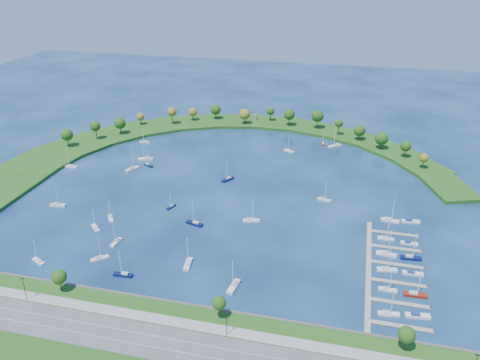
% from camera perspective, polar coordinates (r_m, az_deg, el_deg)
% --- Properties ---
extents(ground, '(700.00, 700.00, 0.00)m').
position_cam_1_polar(ground, '(280.34, -1.24, -1.06)').
color(ground, '#071B40').
rests_on(ground, ground).
extents(south_shoreline, '(420.00, 43.10, 11.60)m').
position_cam_1_polar(south_shoreline, '(184.11, -11.71, -17.46)').
color(south_shoreline, '#1D5115').
rests_on(south_shoreline, ground).
extents(breakwater, '(286.74, 247.64, 2.00)m').
position_cam_1_polar(breakwater, '(335.59, -6.73, 3.54)').
color(breakwater, '#1D5115').
rests_on(breakwater, ground).
extents(breakwater_trees, '(238.18, 94.63, 14.23)m').
position_cam_1_polar(breakwater_trees, '(357.94, 0.96, 6.68)').
color(breakwater_trees, '#382314').
rests_on(breakwater_trees, breakwater).
extents(harbor_tower, '(2.60, 2.60, 4.55)m').
position_cam_1_polar(harbor_tower, '(389.86, 1.78, 7.35)').
color(harbor_tower, gray).
rests_on(harbor_tower, breakwater).
extents(dock_system, '(24.28, 82.00, 1.60)m').
position_cam_1_polar(dock_system, '(220.49, 16.61, -10.17)').
color(dock_system, gray).
rests_on(dock_system, ground).
extents(moored_boat_0, '(6.64, 9.55, 13.80)m').
position_cam_1_polar(moored_boat_0, '(311.49, -12.36, 1.33)').
color(moored_boat_0, white).
rests_on(moored_boat_0, ground).
extents(moored_boat_1, '(3.65, 9.24, 13.21)m').
position_cam_1_polar(moored_boat_1, '(216.68, -6.06, -9.61)').
color(moored_boat_1, white).
rests_on(moored_boat_1, ground).
extents(moored_boat_2, '(3.66, 6.61, 9.36)m').
position_cam_1_polar(moored_boat_2, '(262.80, -7.98, -3.02)').
color(moored_boat_2, '#09123B').
rests_on(moored_boat_2, ground).
extents(moored_boat_3, '(6.96, 6.92, 11.27)m').
position_cam_1_polar(moored_boat_3, '(251.33, -16.43, -5.29)').
color(moored_boat_3, white).
rests_on(moored_boat_3, ground).
extents(moored_boat_4, '(6.63, 8.43, 12.50)m').
position_cam_1_polar(moored_boat_4, '(290.62, -1.43, 0.14)').
color(moored_boat_4, '#09123B').
rests_on(moored_boat_4, ground).
extents(moored_boat_5, '(7.91, 6.02, 11.63)m').
position_cam_1_polar(moored_boat_5, '(333.49, 5.72, 3.43)').
color(moored_boat_5, white).
rests_on(moored_boat_5, ground).
extents(moored_boat_6, '(7.38, 5.41, 10.77)m').
position_cam_1_polar(moored_boat_6, '(314.99, -10.58, 1.75)').
color(moored_boat_6, '#09123B').
rests_on(moored_boat_6, ground).
extents(moored_boat_7, '(7.33, 7.19, 11.80)m').
position_cam_1_polar(moored_boat_7, '(227.73, -16.00, -8.67)').
color(moored_boat_7, white).
rests_on(moored_boat_7, ground).
extents(moored_boat_8, '(3.83, 9.65, 13.80)m').
position_cam_1_polar(moored_boat_8, '(203.01, -0.74, -12.16)').
color(moored_boat_8, white).
rests_on(moored_boat_8, ground).
extents(moored_boat_9, '(3.22, 6.85, 9.72)m').
position_cam_1_polar(moored_boat_9, '(349.54, 9.59, 4.23)').
color(moored_boat_9, maroon).
rests_on(moored_boat_9, ground).
extents(moored_boat_10, '(8.51, 3.51, 12.14)m').
position_cam_1_polar(moored_boat_10, '(279.18, -20.40, -2.69)').
color(moored_boat_10, white).
rests_on(moored_boat_10, ground).
extents(moored_boat_11, '(5.87, 7.54, 11.16)m').
position_cam_1_polar(moored_boat_11, '(258.13, -14.79, -4.22)').
color(moored_boat_11, white).
rests_on(moored_boat_11, ground).
extents(moored_boat_12, '(7.63, 5.10, 10.97)m').
position_cam_1_polar(moored_boat_12, '(234.54, -22.36, -8.66)').
color(moored_boat_12, white).
rests_on(moored_boat_12, ground).
extents(moored_boat_13, '(8.29, 2.66, 12.05)m').
position_cam_1_polar(moored_boat_13, '(215.01, -13.39, -10.57)').
color(moored_boat_13, '#09123B').
rests_on(moored_boat_13, ground).
extents(moored_boat_14, '(7.66, 3.28, 10.90)m').
position_cam_1_polar(moored_boat_14, '(271.26, 9.74, -2.19)').
color(moored_boat_14, white).
rests_on(moored_boat_14, ground).
extents(moored_boat_15, '(9.03, 8.42, 14.19)m').
position_cam_1_polar(moored_boat_15, '(346.71, 10.96, 3.96)').
color(moored_boat_15, white).
rests_on(moored_boat_15, ground).
extents(moored_boat_16, '(2.84, 7.76, 11.17)m').
position_cam_1_polar(moored_boat_16, '(237.33, -14.18, -6.94)').
color(moored_boat_16, white).
rests_on(moored_boat_16, ground).
extents(moored_boat_17, '(9.36, 4.92, 13.25)m').
position_cam_1_polar(moored_boat_17, '(245.82, -5.28, -4.98)').
color(moored_boat_17, '#09123B').
rests_on(moored_boat_17, ground).
extents(moored_boat_18, '(8.64, 4.65, 12.23)m').
position_cam_1_polar(moored_boat_18, '(247.50, 1.30, -4.65)').
color(moored_boat_18, white).
rests_on(moored_boat_18, ground).
extents(moored_boat_19, '(7.03, 2.57, 10.11)m').
position_cam_1_polar(moored_boat_19, '(354.48, -11.00, 4.42)').
color(moored_boat_19, white).
rests_on(moored_boat_19, ground).
extents(moored_boat_20, '(9.90, 5.32, 14.01)m').
position_cam_1_polar(moored_boat_20, '(324.76, -10.90, 2.48)').
color(moored_boat_20, white).
rests_on(moored_boat_20, ground).
extents(moored_boat_21, '(8.85, 2.53, 12.99)m').
position_cam_1_polar(moored_boat_21, '(325.57, -19.08, 1.55)').
color(moored_boat_21, white).
rests_on(moored_boat_21, ground).
extents(docked_boat_0, '(8.16, 3.17, 11.68)m').
position_cam_1_polar(docked_boat_0, '(198.22, 16.86, -14.57)').
color(docked_boat_0, white).
rests_on(docked_boat_0, ground).
extents(docked_boat_1, '(9.40, 3.74, 1.87)m').
position_cam_1_polar(docked_boat_1, '(200.74, 19.90, -14.58)').
color(docked_boat_1, white).
rests_on(docked_boat_1, ground).
extents(docked_boat_2, '(7.45, 2.29, 10.86)m').
position_cam_1_polar(docked_boat_2, '(209.98, 16.76, -12.02)').
color(docked_boat_2, white).
rests_on(docked_boat_2, ground).
extents(docked_boat_3, '(9.19, 3.00, 13.33)m').
position_cam_1_polar(docked_boat_3, '(210.50, 19.66, -12.36)').
color(docked_boat_3, maroon).
rests_on(docked_boat_3, ground).
extents(docked_boat_4, '(8.65, 3.48, 12.36)m').
position_cam_1_polar(docked_boat_4, '(221.27, 16.68, -9.86)').
color(docked_boat_4, white).
rests_on(docked_boat_4, ground).
extents(docked_boat_5, '(8.57, 2.71, 1.73)m').
position_cam_1_polar(docked_boat_5, '(222.44, 19.38, -10.18)').
color(docked_boat_5, white).
rests_on(docked_boat_5, ground).
extents(docked_boat_6, '(9.16, 3.42, 13.16)m').
position_cam_1_polar(docked_boat_6, '(231.33, 16.61, -8.17)').
color(docked_boat_6, white).
rests_on(docked_boat_6, ground).
extents(docked_boat_7, '(9.15, 3.28, 13.18)m').
position_cam_1_polar(docked_boat_7, '(232.06, 19.21, -8.46)').
color(docked_boat_7, '#09123B').
rests_on(docked_boat_7, ground).
extents(docked_boat_8, '(7.57, 2.42, 11.00)m').
position_cam_1_polar(docked_boat_8, '(242.84, 16.55, -6.46)').
color(docked_boat_8, white).
rests_on(docked_boat_8, ground).
extents(docked_boat_9, '(7.86, 2.38, 1.59)m').
position_cam_1_polar(docked_boat_9, '(242.55, 19.02, -6.96)').
color(docked_boat_9, white).
rests_on(docked_boat_9, ground).
extents(docked_boat_10, '(9.17, 3.47, 13.16)m').
position_cam_1_polar(docked_boat_10, '(258.68, 17.00, -4.44)').
color(docked_boat_10, white).
rests_on(docked_boat_10, ground).
extents(docked_boat_11, '(9.39, 3.82, 1.86)m').
position_cam_1_polar(docked_boat_11, '(261.04, 19.16, -4.55)').
color(docked_boat_11, white).
rests_on(docked_boat_11, ground).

